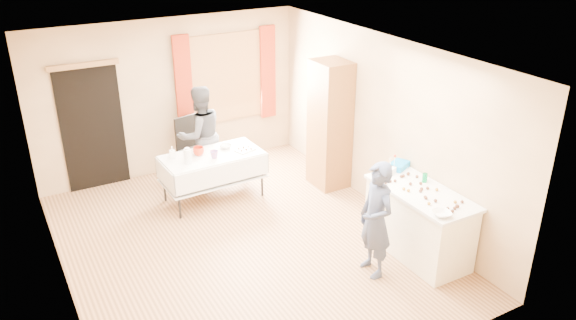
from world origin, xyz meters
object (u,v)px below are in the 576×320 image
party_table (213,172)px  girl (376,220)px  cabinet (330,125)px  woman (200,135)px  chair (194,160)px  counter (418,222)px

party_table → girl: size_ratio=1.05×
cabinet → party_table: size_ratio=1.32×
woman → chair: bearing=-81.5°
girl → counter: bearing=99.8°
cabinet → girl: bearing=-110.2°
party_table → woman: bearing=81.4°
counter → girl: 0.82m
woman → counter: bearing=109.9°
counter → chair: 3.99m
girl → chair: bearing=-160.9°
cabinet → counter: size_ratio=1.39×
counter → girl: girl is taller
counter → chair: chair is taller
party_table → woman: woman is taller
counter → woman: 3.78m
counter → chair: bearing=115.5°
girl → woman: woman is taller
party_table → woman: size_ratio=0.95×
woman → girl: bearing=98.3°
counter → chair: size_ratio=1.43×
chair → girl: 3.82m
party_table → woman: (0.08, 0.67, 0.37)m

